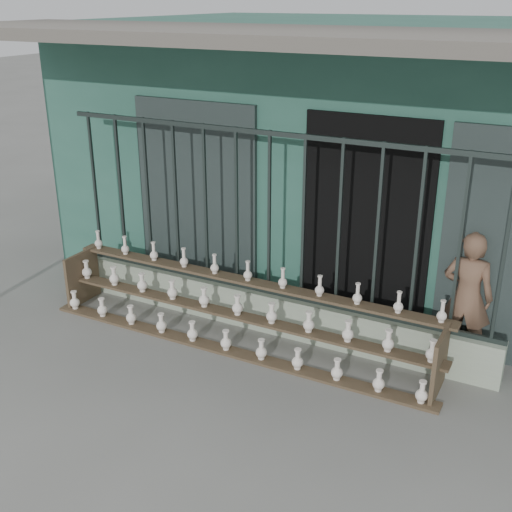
% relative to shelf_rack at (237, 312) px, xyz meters
% --- Properties ---
extents(ground, '(60.00, 60.00, 0.00)m').
position_rel_shelf_rack_xyz_m(ground, '(0.18, -0.89, -0.36)').
color(ground, slate).
extents(workshop_building, '(7.40, 6.60, 3.21)m').
position_rel_shelf_rack_xyz_m(workshop_building, '(0.18, 3.34, 1.26)').
color(workshop_building, '#2C5E4E').
rests_on(workshop_building, ground).
extents(parapet_wall, '(5.00, 0.20, 0.45)m').
position_rel_shelf_rack_xyz_m(parapet_wall, '(0.18, 0.41, -0.13)').
color(parapet_wall, '#A3B299').
rests_on(parapet_wall, ground).
extents(security_fence, '(5.00, 0.04, 1.80)m').
position_rel_shelf_rack_xyz_m(security_fence, '(0.18, 0.41, 0.99)').
color(security_fence, '#283330').
rests_on(security_fence, parapet_wall).
extents(shelf_rack, '(4.50, 0.68, 0.85)m').
position_rel_shelf_rack_xyz_m(shelf_rack, '(0.00, 0.00, 0.00)').
color(shelf_rack, brown).
rests_on(shelf_rack, ground).
extents(elderly_woman, '(0.51, 0.34, 1.38)m').
position_rel_shelf_rack_xyz_m(elderly_woman, '(2.21, 0.80, 0.33)').
color(elderly_woman, brown).
rests_on(elderly_woman, ground).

